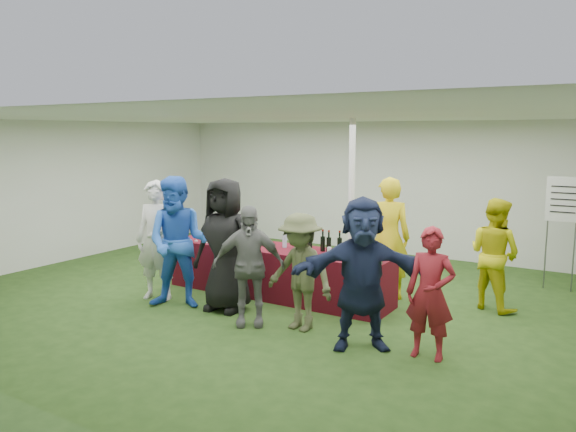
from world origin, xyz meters
The scene contains 18 objects.
ground centered at (0.00, 0.00, 0.00)m, with size 60.00×60.00×0.00m, color #284719.
tent centered at (0.50, 1.20, 1.35)m, with size 10.00×10.00×10.00m.
serving_table centered at (-0.23, 0.14, 0.38)m, with size 3.60×0.80×0.75m, color #530A17.
wine_bottles centered at (0.40, 0.27, 0.87)m, with size 0.69×0.15×0.32m.
wine_glasses centered at (-0.44, -0.12, 0.86)m, with size 2.70×0.15×0.16m.
water_bottle centered at (-0.14, 0.22, 0.85)m, with size 0.07×0.07×0.23m.
bar_towel centered at (1.31, 0.19, 0.77)m, with size 0.25×0.18×0.03m, color white.
dump_bucket centered at (1.44, -0.08, 0.84)m, with size 0.24×0.24×0.18m, color slate.
wine_list_sign centered at (3.39, 2.74, 1.32)m, with size 0.50×0.03×1.80m.
staff_pourer centered at (1.24, 0.92, 0.92)m, with size 0.67×0.44×1.83m, color gold.
staff_back centered at (2.72, 1.20, 0.79)m, with size 0.77×0.60×1.58m, color #C4BD0F.
customer_0 centered at (-1.66, -0.93, 0.89)m, with size 0.65×0.43×1.79m, color silver.
customer_1 centered at (-1.11, -1.06, 0.94)m, with size 0.91×0.71×1.88m, color blue.
customer_2 centered at (-0.47, -0.82, 0.93)m, with size 0.91×0.59×1.86m, color black.
customer_3 centered at (0.17, -1.15, 0.78)m, with size 0.92×0.38×1.57m, color slate.
customer_4 centered at (0.83, -0.96, 0.75)m, with size 0.96×0.55×1.49m, color #4A502F.
customer_5 centered at (1.74, -1.11, 0.88)m, with size 1.64×0.52×1.77m, color #192240.
customer_6 centered at (2.50, -0.99, 0.74)m, with size 0.54×0.35×1.47m, color maroon.
Camera 1 is at (4.30, -6.87, 2.48)m, focal length 35.00 mm.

